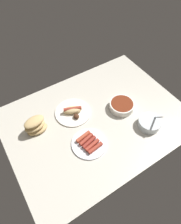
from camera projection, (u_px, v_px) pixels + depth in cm
name	position (u px, v px, depth cm)	size (l,w,h in cm)	color
ground_plane	(96.00, 120.00, 136.53)	(120.00, 90.00, 3.00)	beige
plate_hotdog_assembled	(73.00, 111.00, 136.93)	(24.74, 24.74, 5.61)	white
bowl_chili	(122.00, 105.00, 138.75)	(17.19, 17.19, 5.12)	white
bowl_coleslaw	(149.00, 123.00, 129.65)	(14.91, 14.91, 15.31)	silver
plate_sausages	(89.00, 143.00, 122.58)	(21.95, 21.95, 3.45)	white
bread_stack	(35.00, 126.00, 125.31)	(14.56, 10.10, 10.80)	tan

